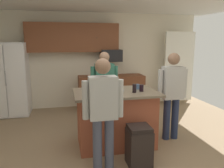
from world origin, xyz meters
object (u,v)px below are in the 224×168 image
Objects in this scene: mug_blue_stoneware at (137,87)px; serving_tray at (110,90)px; person_elder_center at (104,85)px; glass_dark_ale at (99,90)px; refrigerator at (9,79)px; glass_pilsner at (94,92)px; microwave_over_range at (111,56)px; trash_bin at (139,146)px; glass_short_whisky at (141,88)px; person_host_foreground at (172,91)px; person_guest_by_door at (103,108)px; glass_stout_tall at (134,88)px; kitchen_island at (116,118)px.

serving_tray is (-0.52, -0.02, -0.02)m from mug_blue_stoneware.
person_elder_center is 1.02m from glass_dark_ale.
refrigerator is 11.38× the size of glass_pilsner.
trash_bin is at bearing -94.43° from microwave_over_range.
glass_short_whisky reaches higher than trash_bin.
person_host_foreground is 1.17m from serving_tray.
glass_dark_ale is (0.03, 0.59, 0.13)m from person_guest_by_door.
glass_stout_tall is at bearing 2.00° from glass_dark_ale.
refrigerator is 3.40m from glass_stout_tall.
serving_tray is (-0.04, -0.73, 0.07)m from person_elder_center.
glass_short_whisky is (0.76, 0.08, -0.01)m from glass_dark_ale.
refrigerator is 3.04m from glass_pilsner.
serving_tray is at bearing 46.97° from glass_pilsner.
person_elder_center is 1.01× the size of person_guest_by_door.
person_guest_by_door is 0.88m from serving_tray.
microwave_over_range is at bearing 85.57° from trash_bin.
person_guest_by_door is at bearing -132.57° from mug_blue_stoneware.
glass_stout_tall is at bearing 16.04° from person_elder_center.
person_guest_by_door is 11.09× the size of glass_stout_tall.
trash_bin is at bearing 39.49° from person_host_foreground.
microwave_over_range is at bearing -74.48° from person_host_foreground.
person_elder_center is at bearing 86.54° from serving_tray.
trash_bin is at bearing -37.15° from glass_pilsner.
person_guest_by_door is (-1.43, -0.77, -0.01)m from person_host_foreground.
serving_tray is at bearing -102.84° from microwave_over_range.
glass_dark_ale is at bearing -160.62° from mug_blue_stoneware.
microwave_over_range is 2.34m from serving_tray.
microwave_over_range is at bearing 77.16° from serving_tray.
serving_tray reaches higher than kitchen_island.
trash_bin is (0.54, 0.02, -0.62)m from person_guest_by_door.
person_elder_center is at bearing -35.87° from person_host_foreground.
trash_bin is at bearing -51.03° from refrigerator.
person_host_foreground is 10.25× the size of glass_pilsner.
kitchen_island is 0.89× the size of person_elder_center.
person_guest_by_door is at bearing -14.73° from person_elder_center.
microwave_over_range is 2.49m from glass_stout_tall.
kitchen_island is 2.36× the size of trash_bin.
mug_blue_stoneware is at bearing -8.27° from person_host_foreground.
glass_pilsner reaches higher than serving_tray.
glass_short_whisky is at bearing -87.60° from mug_blue_stoneware.
serving_tray is 1.10m from trash_bin.
person_host_foreground is at bearing -74.12° from microwave_over_range.
microwave_over_range reaches higher than mug_blue_stoneware.
mug_blue_stoneware is 1.13m from trash_bin.
person_elder_center reaches higher than mug_blue_stoneware.
glass_pilsner reaches higher than mug_blue_stoneware.
microwave_over_range reaches higher than glass_pilsner.
person_host_foreground is 11.21× the size of glass_stout_tall.
trash_bin is (0.27, -0.81, -0.69)m from serving_tray.
person_host_foreground is (1.07, 0.01, 0.44)m from kitchen_island.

